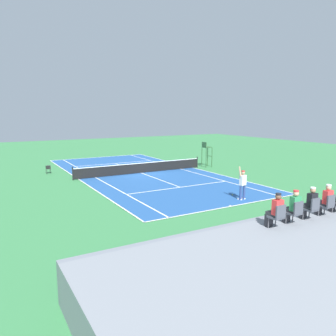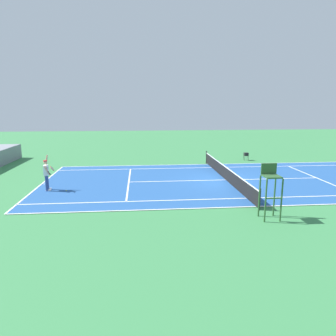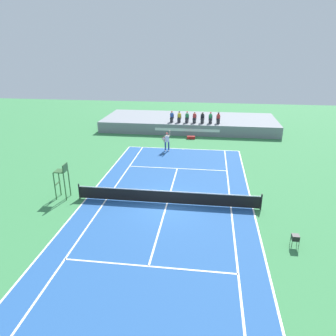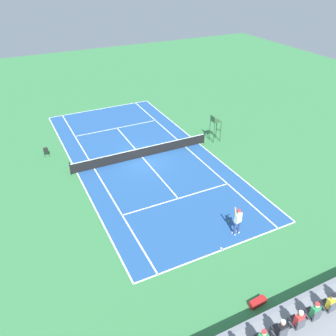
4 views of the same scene
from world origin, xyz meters
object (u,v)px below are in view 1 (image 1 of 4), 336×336
(spectator_seated_3, at_px, (325,201))
(tennis_ball, at_px, (233,195))
(ball_hopper, at_px, (48,167))
(spectator_seated_6, at_px, (276,211))
(spectator_seated_5, at_px, (293,208))
(spectator_seated_4, at_px, (310,204))
(tennis_player, at_px, (243,184))
(equipment_bag, at_px, (278,225))
(umpire_chair, at_px, (206,151))

(spectator_seated_3, xyz_separation_m, tennis_ball, (-2.48, -8.08, -1.87))
(ball_hopper, bearing_deg, spectator_seated_6, 99.39)
(spectator_seated_5, bearing_deg, spectator_seated_3, 180.00)
(spectator_seated_4, bearing_deg, tennis_ball, -112.80)
(spectator_seated_4, xyz_separation_m, spectator_seated_6, (1.81, 0.00, 0.00))
(spectator_seated_6, distance_m, ball_hopper, 22.25)
(tennis_player, bearing_deg, spectator_seated_3, 72.00)
(spectator_seated_3, relative_size, equipment_bag, 1.38)
(spectator_seated_4, bearing_deg, spectator_seated_3, 180.00)
(ball_hopper, bearing_deg, spectator_seated_3, 106.15)
(spectator_seated_3, relative_size, spectator_seated_6, 1.00)
(spectator_seated_4, distance_m, spectator_seated_5, 0.92)
(spectator_seated_3, distance_m, ball_hopper, 22.86)
(tennis_ball, xyz_separation_m, umpire_chair, (-5.29, -9.97, 1.52))
(spectator_seated_3, xyz_separation_m, tennis_player, (-2.26, -6.97, -0.91))
(spectator_seated_6, distance_m, umpire_chair, 20.88)
(spectator_seated_5, height_order, tennis_ball, spectator_seated_5)
(equipment_bag, bearing_deg, spectator_seated_5, 49.08)
(tennis_ball, bearing_deg, ball_hopper, -57.46)
(umpire_chair, height_order, equipment_bag, umpire_chair)
(spectator_seated_3, bearing_deg, ball_hopper, -73.85)
(spectator_seated_5, xyz_separation_m, umpire_chair, (-9.61, -18.05, -0.35))
(spectator_seated_6, xyz_separation_m, tennis_ball, (-5.21, -8.08, -1.87))
(spectator_seated_3, relative_size, spectator_seated_4, 1.00)
(spectator_seated_4, distance_m, spectator_seated_6, 1.81)
(spectator_seated_5, bearing_deg, tennis_player, -120.47)
(ball_hopper, bearing_deg, spectator_seated_4, 103.92)
(equipment_bag, bearing_deg, tennis_ball, -111.68)
(umpire_chair, distance_m, equipment_bag, 17.48)
(spectator_seated_4, relative_size, tennis_player, 0.61)
(spectator_seated_4, height_order, ball_hopper, spectator_seated_4)
(equipment_bag, bearing_deg, spectator_seated_4, 64.54)
(spectator_seated_5, bearing_deg, ball_hopper, -78.37)
(spectator_seated_3, height_order, tennis_ball, spectator_seated_3)
(spectator_seated_5, height_order, equipment_bag, spectator_seated_5)
(spectator_seated_6, bearing_deg, equipment_bag, -141.18)
(spectator_seated_6, xyz_separation_m, tennis_player, (-4.99, -6.97, -0.91))
(tennis_player, height_order, tennis_ball, tennis_player)
(spectator_seated_6, bearing_deg, tennis_ball, -122.79)
(spectator_seated_5, bearing_deg, tennis_ball, -118.12)
(spectator_seated_4, bearing_deg, spectator_seated_6, 0.00)
(equipment_bag, distance_m, ball_hopper, 20.63)
(spectator_seated_3, xyz_separation_m, equipment_bag, (-0.21, -2.36, -1.74))
(spectator_seated_3, xyz_separation_m, umpire_chair, (-7.78, -18.05, -0.35))
(tennis_ball, distance_m, ball_hopper, 16.42)
(tennis_ball, height_order, equipment_bag, equipment_bag)
(spectator_seated_4, distance_m, tennis_player, 7.71)
(tennis_player, distance_m, tennis_ball, 1.49)
(umpire_chair, relative_size, equipment_bag, 2.65)
(tennis_player, distance_m, equipment_bag, 5.12)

